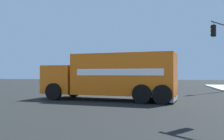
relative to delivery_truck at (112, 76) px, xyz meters
The scene contains 2 objects.
ground_plane 1.93m from the delivery_truck, 105.16° to the right, with size 100.00×100.00×0.00m, color black.
delivery_truck is the anchor object (origin of this frame).
Camera 1 is at (-2.88, 15.85, 1.56)m, focal length 40.53 mm.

